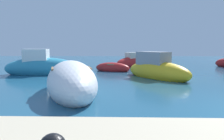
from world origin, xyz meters
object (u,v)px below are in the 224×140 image
at_px(moored_boat_1, 71,82).
at_px(moored_boat_5, 112,68).
at_px(moored_boat_2, 132,63).
at_px(moored_boat_7, 157,70).
at_px(moored_boat_4, 42,67).

relative_size(moored_boat_1, moored_boat_5, 1.90).
height_order(moored_boat_2, moored_boat_7, moored_boat_7).
bearing_deg(moored_boat_1, moored_boat_7, -58.05).
xyz_separation_m(moored_boat_2, moored_boat_7, (1.20, -7.66, 0.08)).
distance_m(moored_boat_2, moored_boat_5, 4.20).
distance_m(moored_boat_5, moored_boat_7, 4.92).
height_order(moored_boat_1, moored_boat_4, moored_boat_4).
bearing_deg(moored_boat_2, moored_boat_5, 23.95).
relative_size(moored_boat_2, moored_boat_7, 0.73).
bearing_deg(moored_boat_5, moored_boat_1, 103.21).
bearing_deg(moored_boat_7, moored_boat_5, -178.02).
xyz_separation_m(moored_boat_4, moored_boat_7, (8.15, -1.63, -0.01)).
height_order(moored_boat_1, moored_boat_7, moored_boat_7).
bearing_deg(moored_boat_7, moored_boat_1, -77.71).
relative_size(moored_boat_5, moored_boat_7, 0.62).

